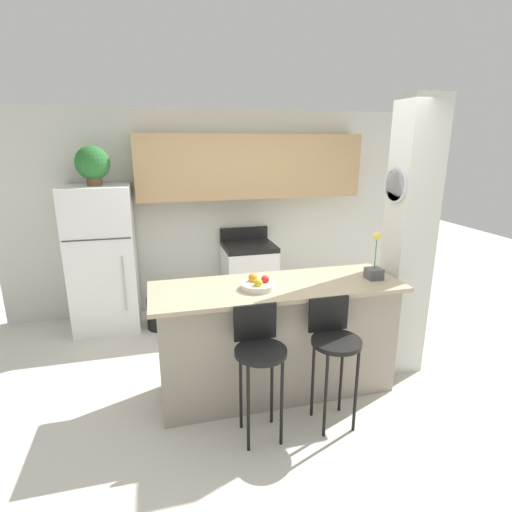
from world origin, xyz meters
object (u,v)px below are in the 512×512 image
Objects in this scene: stove_range at (249,278)px; orchid_vase at (374,267)px; fruit_bowl at (258,284)px; bar_stool_right at (334,343)px; bar_stool_left at (259,352)px; potted_plant_on_fridge at (93,164)px; trash_bin at (159,313)px; refrigerator at (103,259)px.

orchid_vase is (0.69, -1.82, 0.65)m from stove_range.
bar_stool_right is at bearing -43.90° from fruit_bowl.
bar_stool_left is 2.87m from potted_plant_on_fridge.
potted_plant_on_fridge is 1.13× the size of trash_bin.
fruit_bowl is at bearing -52.08° from potted_plant_on_fridge.
trash_bin is (-1.85, 1.59, -0.92)m from orchid_vase.
bar_stool_left is (-0.47, -2.27, 0.22)m from stove_range.
fruit_bowl is (-0.36, -1.81, 0.58)m from stove_range.
bar_stool_left is at bearing -158.78° from orchid_vase.
refrigerator is 2.93m from bar_stool_right.
orchid_vase reaches higher than stove_range.
bar_stool_left and bar_stool_right have the same top height.
stove_range is 2.56× the size of orchid_vase.
potted_plant_on_fridge reaches higher than orchid_vase.
stove_range is at bearing 0.58° from refrigerator.
fruit_bowl is 1.96m from trash_bin.
orchid_vase is (1.16, 0.45, 0.42)m from bar_stool_left.
fruit_bowl is at bearing 76.66° from bar_stool_left.
refrigerator reaches higher than fruit_bowl.
potted_plant_on_fridge is (-1.87, 2.25, 1.24)m from bar_stool_right.
potted_plant_on_fridge reaches higher than trash_bin.
fruit_bowl is at bearing 136.10° from bar_stool_right.
potted_plant_on_fridge is 1.03× the size of orchid_vase.
refrigerator is 1.79m from stove_range.
bar_stool_right is at bearing -50.23° from potted_plant_on_fridge.
stove_range is 3.84× the size of fruit_bowl.
orchid_vase is (2.44, -1.80, -0.82)m from potted_plant_on_fridge.
trash_bin is at bearing 108.87° from bar_stool_left.
bar_stool_left is 0.59m from fruit_bowl.
stove_range is 2.05m from orchid_vase.
stove_range is 2.82× the size of trash_bin.
refrigerator reaches higher than trash_bin.
potted_plant_on_fridge is 1.54× the size of fruit_bowl.
bar_stool_left is at bearing -103.34° from fruit_bowl.
bar_stool_right is 2.35× the size of potted_plant_on_fridge.
orchid_vase reaches higher than fruit_bowl.
bar_stool_right is 2.42× the size of orchid_vase.
fruit_bowl reaches higher than bar_stool_left.
stove_range reaches higher than trash_bin.
bar_stool_right is 0.84m from orchid_vase.
fruit_bowl is at bearing -101.20° from stove_range.
refrigerator is 4.45× the size of trash_bin.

